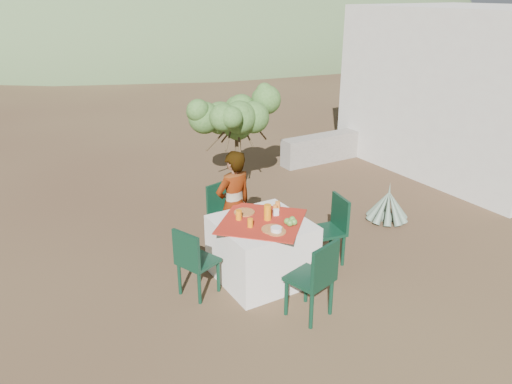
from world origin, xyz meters
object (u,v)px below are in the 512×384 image
at_px(table, 262,250).
at_px(agave, 388,206).
at_px(guesthouse, 476,89).
at_px(juice_pitcher, 268,212).
at_px(chair_near, 316,277).
at_px(chair_left, 194,260).
at_px(person, 234,205).
at_px(chair_right, 332,226).
at_px(shrub_tree, 239,121).
at_px(chair_far, 223,210).

relative_size(table, agave, 1.90).
height_order(guesthouse, juice_pitcher, guesthouse).
bearing_deg(table, chair_near, -86.26).
distance_m(chair_left, person, 1.06).
xyz_separation_m(table, chair_right, (0.98, -0.10, 0.11)).
distance_m(chair_right, agave, 1.62).
bearing_deg(shrub_tree, chair_right, -92.98).
distance_m(table, juice_pitcher, 0.48).
relative_size(chair_left, shrub_tree, 0.52).
bearing_deg(chair_right, table, -85.93).
xyz_separation_m(person, shrub_tree, (1.14, 1.94, 0.54)).
relative_size(chair_far, person, 0.57).
bearing_deg(guesthouse, person, -170.77).
bearing_deg(table, agave, 9.58).
height_order(chair_near, agave, chair_near).
bearing_deg(chair_near, juice_pitcher, -106.21).
height_order(table, person, person).
distance_m(chair_right, shrub_tree, 2.81).
height_order(chair_right, agave, chair_right).
relative_size(chair_far, chair_near, 0.90).
relative_size(shrub_tree, juice_pitcher, 8.39).
distance_m(chair_left, juice_pitcher, 1.02).
height_order(chair_near, chair_left, chair_near).
distance_m(chair_near, agave, 2.81).
distance_m(chair_left, agave, 3.38).
relative_size(table, chair_near, 1.43).
bearing_deg(table, juice_pitcher, -2.73).
distance_m(table, chair_right, 0.99).
bearing_deg(chair_far, juice_pitcher, -102.03).
bearing_deg(chair_far, shrub_tree, 40.50).
height_order(chair_right, shrub_tree, shrub_tree).
height_order(table, chair_left, chair_left).
bearing_deg(chair_left, person, -76.26).
bearing_deg(juice_pitcher, chair_far, 91.33).
xyz_separation_m(table, person, (-0.02, 0.65, 0.34)).
height_order(chair_far, guesthouse, guesthouse).
xyz_separation_m(table, shrub_tree, (1.12, 2.59, 0.89)).
bearing_deg(person, chair_near, 84.41).
xyz_separation_m(chair_near, guesthouse, (5.71, 2.57, 0.99)).
distance_m(chair_left, chair_right, 1.85).
distance_m(chair_far, chair_right, 1.54).
height_order(chair_right, person, person).
bearing_deg(chair_left, chair_near, -159.85).
height_order(person, shrub_tree, shrub_tree).
distance_m(agave, guesthouse, 3.71).
relative_size(chair_right, shrub_tree, 0.55).
xyz_separation_m(table, juice_pitcher, (0.08, -0.00, 0.48)).
bearing_deg(chair_left, table, -115.31).
distance_m(chair_near, person, 1.65).
xyz_separation_m(chair_far, chair_left, (-0.91, -1.07, 0.01)).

